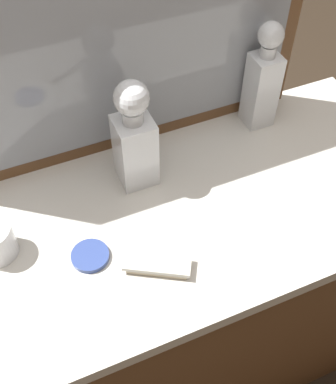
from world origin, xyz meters
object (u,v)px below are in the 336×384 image
(silver_brush_far_right, at_px, (158,264))
(porcelain_dish, at_px, (90,256))
(crystal_decanter_left, at_px, (135,143))
(crystal_decanter_right, at_px, (262,85))

(silver_brush_far_right, relative_size, porcelain_dish, 1.80)
(crystal_decanter_left, xyz_separation_m, silver_brush_far_right, (-0.05, -0.26, -0.10))
(crystal_decanter_left, bearing_deg, porcelain_dish, -134.52)
(crystal_decanter_right, bearing_deg, porcelain_dish, -155.85)
(crystal_decanter_right, xyz_separation_m, crystal_decanter_left, (-0.37, -0.07, -0.00))
(crystal_decanter_left, height_order, porcelain_dish, crystal_decanter_left)
(crystal_decanter_left, xyz_separation_m, porcelain_dish, (-0.18, -0.18, -0.11))
(porcelain_dish, bearing_deg, crystal_decanter_right, 24.15)
(crystal_decanter_left, relative_size, silver_brush_far_right, 1.93)
(crystal_decanter_left, height_order, silver_brush_far_right, crystal_decanter_left)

